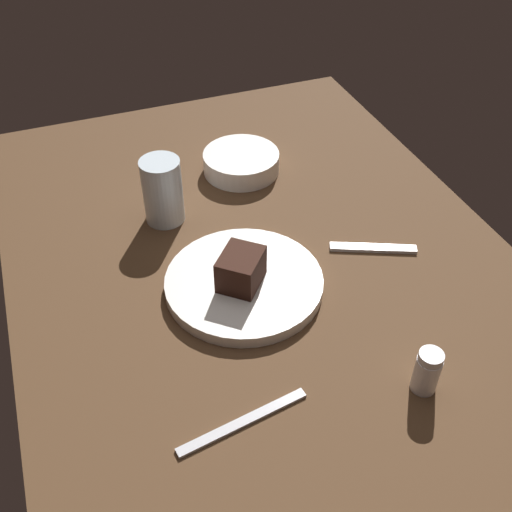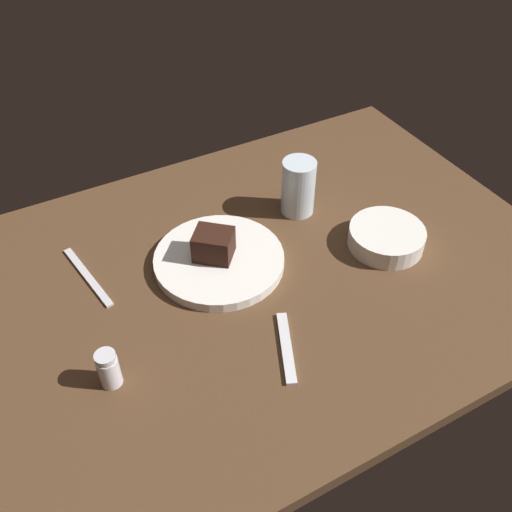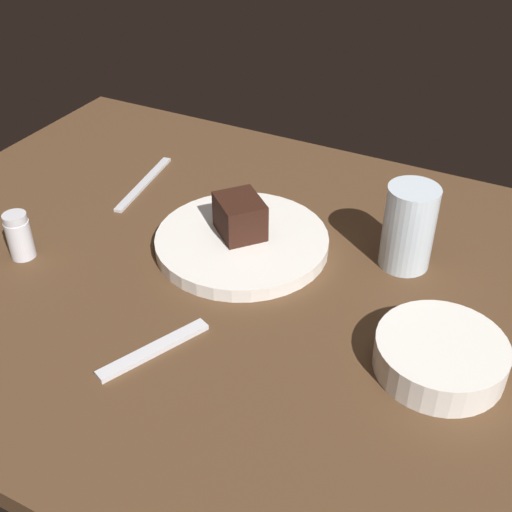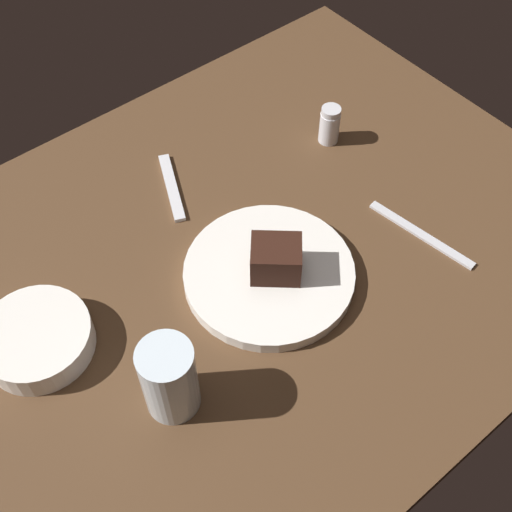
% 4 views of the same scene
% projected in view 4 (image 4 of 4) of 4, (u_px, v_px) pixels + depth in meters
% --- Properties ---
extents(dining_table, '(1.20, 0.84, 0.03)m').
position_uv_depth(dining_table, '(222.00, 278.00, 1.02)').
color(dining_table, '#4C331E').
rests_on(dining_table, ground).
extents(dessert_plate, '(0.26, 0.26, 0.02)m').
position_uv_depth(dessert_plate, '(269.00, 274.00, 0.99)').
color(dessert_plate, white).
rests_on(dessert_plate, dining_table).
extents(chocolate_cake_slice, '(0.09, 0.09, 0.06)m').
position_uv_depth(chocolate_cake_slice, '(276.00, 259.00, 0.96)').
color(chocolate_cake_slice, black).
rests_on(chocolate_cake_slice, dessert_plate).
extents(salt_shaker, '(0.04, 0.04, 0.07)m').
position_uv_depth(salt_shaker, '(330.00, 125.00, 1.15)').
color(salt_shaker, silver).
rests_on(salt_shaker, dining_table).
extents(water_glass, '(0.07, 0.07, 0.12)m').
position_uv_depth(water_glass, '(169.00, 379.00, 0.83)').
color(water_glass, silver).
rests_on(water_glass, dining_table).
extents(side_bowl, '(0.15, 0.15, 0.04)m').
position_uv_depth(side_bowl, '(37.00, 339.00, 0.91)').
color(side_bowl, white).
rests_on(side_bowl, dining_table).
extents(dessert_spoon, '(0.08, 0.14, 0.01)m').
position_uv_depth(dessert_spoon, '(172.00, 187.00, 1.11)').
color(dessert_spoon, silver).
rests_on(dessert_spoon, dining_table).
extents(butter_knife, '(0.04, 0.19, 0.01)m').
position_uv_depth(butter_knife, '(421.00, 234.00, 1.05)').
color(butter_knife, silver).
rests_on(butter_knife, dining_table).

